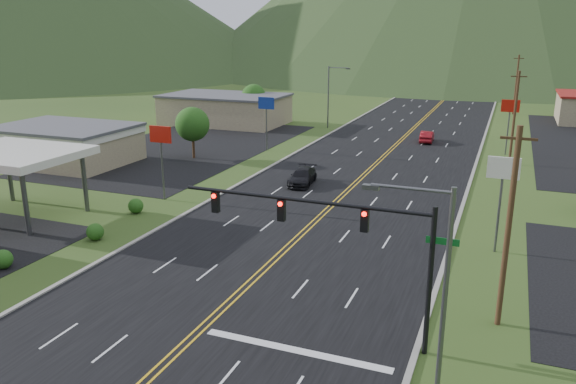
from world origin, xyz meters
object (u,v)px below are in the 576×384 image
at_px(traffic_signal, 342,232).
at_px(car_red_far, 427,137).
at_px(streetlight_west, 330,93).
at_px(gas_canopy, 12,156).
at_px(car_dark_mid, 302,177).
at_px(streetlight_east, 436,288).

xyz_separation_m(traffic_signal, car_red_far, (-3.15, 50.19, -4.60)).
distance_m(streetlight_west, gas_canopy, 49.10).
height_order(car_dark_mid, car_red_far, car_red_far).
bearing_deg(car_dark_mid, streetlight_east, -68.15).
relative_size(streetlight_east, gas_canopy, 0.90).
bearing_deg(streetlight_east, traffic_signal, 139.61).
height_order(traffic_signal, streetlight_west, streetlight_west).
bearing_deg(car_red_far, traffic_signal, 90.49).
bearing_deg(gas_canopy, streetlight_west, 77.87).
height_order(gas_canopy, car_red_far, gas_canopy).
height_order(traffic_signal, car_red_far, traffic_signal).
bearing_deg(gas_canopy, car_red_far, 59.01).
height_order(traffic_signal, streetlight_east, streetlight_east).
relative_size(streetlight_east, car_dark_mid, 1.80).
height_order(traffic_signal, gas_canopy, traffic_signal).
relative_size(traffic_signal, car_dark_mid, 2.61).
distance_m(gas_canopy, car_red_far, 49.38).
bearing_deg(traffic_signal, car_dark_mid, 113.94).
xyz_separation_m(traffic_signal, car_dark_mid, (-11.08, 24.96, -4.60)).
height_order(streetlight_west, car_dark_mid, streetlight_west).
bearing_deg(car_red_far, streetlight_east, 95.14).
height_order(traffic_signal, car_dark_mid, traffic_signal).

